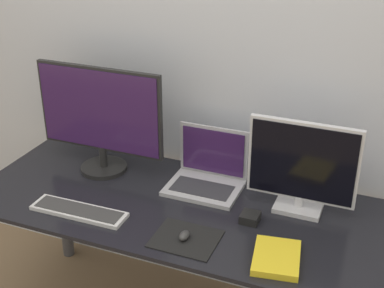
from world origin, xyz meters
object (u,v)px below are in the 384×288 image
at_px(monitor_right, 302,167).
at_px(power_brick, 250,218).
at_px(monitor_left, 100,117).
at_px(keyboard, 79,211).
at_px(mouse, 184,236).
at_px(laptop, 208,173).
at_px(book, 276,258).

height_order(monitor_right, power_brick, monitor_right).
xyz_separation_m(monitor_left, keyboard, (0.10, -0.37, -0.26)).
bearing_deg(mouse, keyboard, 179.02).
distance_m(monitor_right, laptop, 0.44).
bearing_deg(monitor_right, laptop, 173.46).
xyz_separation_m(monitor_right, book, (-0.00, -0.36, -0.19)).
xyz_separation_m(monitor_right, mouse, (-0.36, -0.37, -0.18)).
bearing_deg(monitor_left, laptop, 5.46).
bearing_deg(book, keyboard, -179.89).
height_order(laptop, keyboard, laptop).
bearing_deg(book, power_brick, 127.95).
height_order(mouse, power_brick, same).
height_order(monitor_right, mouse, monitor_right).
xyz_separation_m(laptop, mouse, (0.06, -0.42, -0.04)).
distance_m(laptop, book, 0.59).
bearing_deg(monitor_right, book, -90.11).
distance_m(monitor_left, book, 1.03).
bearing_deg(monitor_left, monitor_right, 0.01).
xyz_separation_m(book, power_brick, (-0.16, 0.20, 0.00)).
bearing_deg(keyboard, monitor_left, 104.71).
distance_m(keyboard, book, 0.83).
height_order(monitor_right, laptop, monitor_right).
bearing_deg(book, laptop, 135.45).
height_order(laptop, power_brick, laptop).
relative_size(monitor_right, power_brick, 5.83).
bearing_deg(power_brick, monitor_left, 168.16).
relative_size(keyboard, power_brick, 5.41).
bearing_deg(monitor_left, book, -21.52).
bearing_deg(keyboard, book, 0.11).
distance_m(monitor_right, book, 0.41).
bearing_deg(keyboard, laptop, 45.38).
bearing_deg(keyboard, monitor_right, 23.83).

